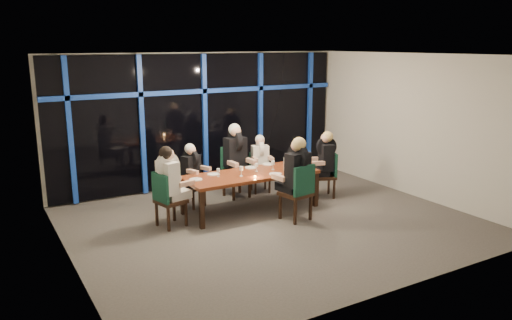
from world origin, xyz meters
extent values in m
plane|color=#5D5752|center=(0.00, 0.00, 0.00)|extent=(7.00, 7.00, 0.00)
cube|color=silver|center=(0.00, 3.00, 1.50)|extent=(7.00, 0.04, 3.00)
cube|color=silver|center=(0.00, -3.00, 1.50)|extent=(7.00, 0.04, 3.00)
cube|color=silver|center=(-3.50, 0.00, 1.50)|extent=(0.04, 6.00, 3.00)
cube|color=silver|center=(3.50, 0.00, 1.50)|extent=(0.04, 6.00, 3.00)
cube|color=white|center=(0.00, 0.00, 3.00)|extent=(7.00, 6.00, 0.04)
cube|color=black|center=(0.00, 2.94, 1.50)|extent=(6.86, 0.04, 2.94)
cube|color=#153BA5|center=(-2.90, 2.89, 1.50)|extent=(0.10, 0.10, 2.94)
cube|color=#153BA5|center=(-1.45, 2.89, 1.50)|extent=(0.10, 0.10, 2.94)
cube|color=#153BA5|center=(0.00, 2.89, 1.50)|extent=(0.10, 0.10, 2.94)
cube|color=#153BA5|center=(1.45, 2.89, 1.50)|extent=(0.10, 0.10, 2.94)
cube|color=#153BA5|center=(2.90, 2.89, 1.50)|extent=(0.10, 0.10, 2.94)
cube|color=#153BA5|center=(0.00, 2.89, 2.16)|extent=(6.86, 0.10, 0.10)
cube|color=#FF2D14|center=(1.10, 3.25, 2.15)|extent=(0.60, 0.05, 0.35)
cube|color=brown|center=(0.00, 0.80, 0.72)|extent=(2.60, 1.00, 0.06)
cube|color=black|center=(-1.24, 0.36, 0.34)|extent=(0.08, 0.08, 0.69)
cube|color=black|center=(1.24, 0.36, 0.34)|extent=(0.08, 0.08, 0.69)
cube|color=black|center=(-1.24, 1.24, 0.34)|extent=(0.08, 0.08, 0.69)
cube|color=black|center=(1.24, 1.24, 0.34)|extent=(0.08, 0.08, 0.69)
cube|color=black|center=(-0.89, 1.57, 0.41)|extent=(0.53, 0.53, 0.05)
cube|color=#184D38|center=(-0.96, 1.74, 0.65)|extent=(0.39, 0.20, 0.45)
cube|color=black|center=(-0.97, 1.36, 0.19)|extent=(0.05, 0.05, 0.38)
cube|color=black|center=(-0.68, 1.49, 0.19)|extent=(0.05, 0.05, 0.38)
cube|color=black|center=(-1.10, 1.66, 0.19)|extent=(0.05, 0.05, 0.38)
cube|color=black|center=(-0.80, 1.78, 0.19)|extent=(0.05, 0.05, 0.38)
cube|color=black|center=(0.18, 1.72, 0.50)|extent=(0.52, 0.52, 0.07)
cube|color=#184D38|center=(0.16, 1.94, 0.79)|extent=(0.50, 0.08, 0.55)
cube|color=black|center=(-0.01, 1.51, 0.23)|extent=(0.05, 0.05, 0.46)
cube|color=black|center=(0.39, 1.53, 0.23)|extent=(0.05, 0.05, 0.46)
cube|color=black|center=(-0.03, 1.90, 0.23)|extent=(0.05, 0.05, 0.46)
cube|color=black|center=(0.36, 1.93, 0.23)|extent=(0.05, 0.05, 0.46)
cube|color=black|center=(0.79, 1.77, 0.40)|extent=(0.49, 0.49, 0.05)
cube|color=#184D38|center=(0.84, 1.94, 0.64)|extent=(0.40, 0.14, 0.44)
cube|color=black|center=(0.60, 1.66, 0.19)|extent=(0.04, 0.04, 0.37)
cube|color=black|center=(0.91, 1.58, 0.19)|extent=(0.04, 0.04, 0.37)
cube|color=black|center=(0.68, 1.97, 0.19)|extent=(0.04, 0.04, 0.37)
cube|color=black|center=(0.99, 1.89, 0.19)|extent=(0.04, 0.04, 0.37)
cube|color=black|center=(-1.66, 0.76, 0.46)|extent=(0.56, 0.56, 0.06)
cube|color=#184D38|center=(-1.86, 0.71, 0.74)|extent=(0.16, 0.46, 0.52)
cube|color=black|center=(-1.43, 0.62, 0.22)|extent=(0.05, 0.05, 0.43)
cube|color=black|center=(-1.52, 0.98, 0.22)|extent=(0.05, 0.05, 0.43)
cube|color=black|center=(-1.80, 0.54, 0.22)|extent=(0.05, 0.05, 0.43)
cube|color=black|center=(-1.88, 0.90, 0.22)|extent=(0.05, 0.05, 0.43)
cube|color=black|center=(1.76, 0.78, 0.45)|extent=(0.57, 0.57, 0.06)
cube|color=#184D38|center=(1.95, 0.71, 0.72)|extent=(0.20, 0.44, 0.50)
cube|color=black|center=(1.65, 1.01, 0.21)|extent=(0.05, 0.05, 0.42)
cube|color=black|center=(1.53, 0.67, 0.21)|extent=(0.05, 0.05, 0.42)
cube|color=black|center=(1.99, 0.89, 0.21)|extent=(0.05, 0.05, 0.42)
cube|color=black|center=(1.87, 0.55, 0.21)|extent=(0.05, 0.05, 0.42)
cube|color=black|center=(0.45, -0.07, 0.49)|extent=(0.57, 0.57, 0.07)
cube|color=#184D38|center=(0.49, -0.29, 0.79)|extent=(0.50, 0.13, 0.55)
cube|color=black|center=(0.61, 0.15, 0.23)|extent=(0.05, 0.05, 0.46)
cube|color=black|center=(0.22, 0.09, 0.23)|extent=(0.05, 0.05, 0.46)
cube|color=black|center=(0.68, -0.24, 0.23)|extent=(0.05, 0.05, 0.46)
cube|color=black|center=(0.29, -0.30, 0.23)|extent=(0.05, 0.05, 0.46)
cube|color=black|center=(-0.85, 1.47, 0.50)|extent=(0.45, 0.47, 0.13)
cube|color=black|center=(-0.90, 1.61, 0.79)|extent=(0.42, 0.34, 0.50)
cylinder|color=black|center=(-0.90, 1.61, 0.99)|extent=(0.23, 0.38, 0.38)
sphere|color=tan|center=(-0.89, 1.59, 1.15)|extent=(0.19, 0.19, 0.19)
sphere|color=silver|center=(-0.91, 1.62, 1.18)|extent=(0.21, 0.21, 0.21)
cube|color=tan|center=(-0.98, 1.34, 0.79)|extent=(0.17, 0.28, 0.07)
cube|color=tan|center=(-0.65, 1.48, 0.79)|extent=(0.17, 0.28, 0.07)
cube|color=black|center=(0.18, 1.59, 0.61)|extent=(0.42, 0.49, 0.15)
cube|color=black|center=(0.17, 1.76, 0.97)|extent=(0.46, 0.29, 0.62)
cylinder|color=black|center=(0.17, 1.76, 1.21)|extent=(0.14, 0.47, 0.46)
sphere|color=tan|center=(0.17, 1.74, 1.41)|extent=(0.23, 0.23, 0.23)
sphere|color=silver|center=(0.17, 1.78, 1.44)|extent=(0.25, 0.25, 0.25)
cube|color=tan|center=(-0.03, 1.48, 0.79)|extent=(0.11, 0.33, 0.09)
cube|color=tan|center=(0.41, 1.51, 0.79)|extent=(0.11, 0.33, 0.09)
cube|color=white|center=(0.77, 1.67, 0.49)|extent=(0.40, 0.44, 0.12)
cube|color=white|center=(0.80, 1.81, 0.78)|extent=(0.40, 0.29, 0.50)
cylinder|color=white|center=(0.80, 1.81, 0.98)|extent=(0.18, 0.38, 0.37)
sphere|color=tan|center=(0.80, 1.79, 1.14)|extent=(0.19, 0.19, 0.19)
sphere|color=silver|center=(0.81, 1.82, 1.16)|extent=(0.20, 0.20, 0.20)
cube|color=tan|center=(0.58, 1.64, 0.79)|extent=(0.13, 0.28, 0.07)
cube|color=tan|center=(0.92, 1.56, 0.79)|extent=(0.13, 0.28, 0.07)
cube|color=white|center=(-1.54, 0.79, 0.57)|extent=(0.51, 0.46, 0.14)
cube|color=white|center=(-1.70, 0.75, 0.91)|extent=(0.34, 0.46, 0.58)
cylinder|color=white|center=(-1.70, 0.75, 1.13)|extent=(0.45, 0.20, 0.43)
sphere|color=tan|center=(-1.68, 0.75, 1.32)|extent=(0.22, 0.22, 0.22)
sphere|color=black|center=(-1.72, 0.74, 1.35)|extent=(0.24, 0.24, 0.24)
cube|color=tan|center=(-1.41, 0.61, 0.79)|extent=(0.32, 0.15, 0.08)
cube|color=tan|center=(-1.50, 1.01, 0.79)|extent=(0.32, 0.15, 0.08)
cube|color=black|center=(1.65, 0.82, 0.55)|extent=(0.51, 0.48, 0.14)
cube|color=black|center=(1.80, 0.77, 0.87)|extent=(0.36, 0.46, 0.56)
cylinder|color=black|center=(1.80, 0.77, 1.09)|extent=(0.43, 0.24, 0.42)
sphere|color=tan|center=(1.78, 0.77, 1.27)|extent=(0.21, 0.21, 0.21)
sphere|color=tan|center=(1.82, 0.76, 1.30)|extent=(0.23, 0.23, 0.23)
cube|color=tan|center=(1.64, 1.04, 0.79)|extent=(0.31, 0.18, 0.08)
cube|color=tan|center=(1.51, 0.66, 0.79)|extent=(0.31, 0.18, 0.08)
cube|color=black|center=(0.43, 0.06, 0.60)|extent=(0.47, 0.52, 0.15)
cube|color=black|center=(0.46, -0.12, 0.97)|extent=(0.48, 0.33, 0.61)
cylinder|color=black|center=(0.46, -0.12, 1.21)|extent=(0.18, 0.47, 0.46)
sphere|color=tan|center=(0.45, -0.10, 1.40)|extent=(0.23, 0.23, 0.23)
sphere|color=tan|center=(0.46, -0.14, 1.44)|extent=(0.25, 0.25, 0.25)
cube|color=tan|center=(0.63, 0.18, 0.79)|extent=(0.14, 0.34, 0.09)
cube|color=tan|center=(0.20, 0.11, 0.79)|extent=(0.14, 0.34, 0.09)
cylinder|color=white|center=(-0.67, 1.06, 0.76)|extent=(0.24, 0.24, 0.01)
cylinder|color=white|center=(0.21, 1.16, 0.76)|extent=(0.24, 0.24, 0.01)
cylinder|color=white|center=(0.66, 1.23, 0.76)|extent=(0.24, 0.24, 0.01)
cylinder|color=white|center=(-1.11, 0.89, 0.76)|extent=(0.24, 0.24, 0.01)
cylinder|color=white|center=(1.23, 0.97, 0.76)|extent=(0.24, 0.24, 0.01)
cylinder|color=white|center=(0.36, 0.48, 0.76)|extent=(0.24, 0.24, 0.01)
cylinder|color=black|center=(1.08, 0.67, 0.86)|extent=(0.06, 0.06, 0.21)
cylinder|color=black|center=(1.08, 0.67, 1.00)|extent=(0.02, 0.02, 0.08)
cylinder|color=silver|center=(1.08, 0.67, 0.86)|extent=(0.07, 0.07, 0.06)
cylinder|color=silver|center=(0.71, 0.62, 0.86)|extent=(0.12, 0.12, 0.22)
cylinder|color=silver|center=(0.77, 0.62, 0.88)|extent=(0.02, 0.02, 0.15)
cylinder|color=#F5A749|center=(-0.09, 0.48, 0.76)|extent=(0.05, 0.05, 0.03)
cylinder|color=white|center=(-0.26, 0.70, 0.75)|extent=(0.07, 0.07, 0.01)
cylinder|color=white|center=(-0.26, 0.70, 0.81)|extent=(0.01, 0.01, 0.11)
cylinder|color=white|center=(-0.26, 0.70, 0.90)|extent=(0.07, 0.07, 0.07)
cylinder|color=silver|center=(0.16, 0.85, 0.75)|extent=(0.06, 0.06, 0.01)
cylinder|color=silver|center=(0.16, 0.85, 0.80)|extent=(0.01, 0.01, 0.09)
cylinder|color=silver|center=(0.16, 0.85, 0.88)|extent=(0.06, 0.06, 0.06)
cylinder|color=silver|center=(0.51, 0.81, 0.75)|extent=(0.07, 0.07, 0.01)
cylinder|color=silver|center=(0.51, 0.81, 0.81)|extent=(0.01, 0.01, 0.10)
cylinder|color=silver|center=(0.51, 0.81, 0.89)|extent=(0.07, 0.07, 0.07)
cylinder|color=silver|center=(-0.66, 0.87, 0.75)|extent=(0.06, 0.06, 0.01)
cylinder|color=silver|center=(-0.66, 0.87, 0.80)|extent=(0.01, 0.01, 0.09)
cylinder|color=silver|center=(-0.66, 0.87, 0.88)|extent=(0.06, 0.06, 0.06)
cylinder|color=silver|center=(0.88, 0.93, 0.75)|extent=(0.07, 0.07, 0.01)
cylinder|color=silver|center=(0.88, 0.93, 0.81)|extent=(0.01, 0.01, 0.10)
cylinder|color=silver|center=(0.88, 0.93, 0.90)|extent=(0.07, 0.07, 0.07)
camera|label=1|loc=(-4.60, -7.29, 3.20)|focal=35.00mm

